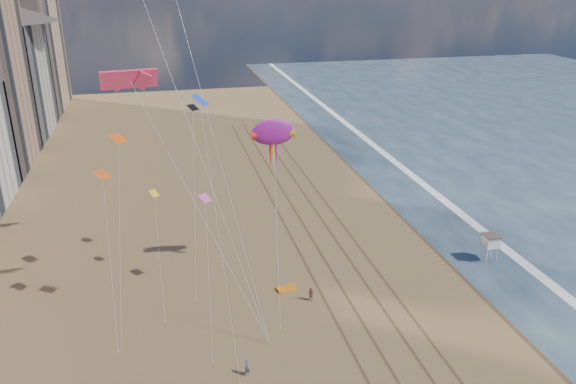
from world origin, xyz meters
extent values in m
plane|color=#42301E|center=(19.00, 40.00, 0.00)|extent=(260.00, 260.00, 0.00)
plane|color=white|center=(23.20, 40.00, 0.00)|extent=(260.00, 260.00, 0.00)
cube|color=brown|center=(-1.20, 30.00, 0.01)|extent=(0.28, 120.00, 0.01)
cube|color=brown|center=(1.20, 30.00, 0.01)|extent=(0.28, 120.00, 0.01)
cube|color=brown|center=(4.00, 30.00, 0.01)|extent=(0.28, 120.00, 0.01)
cube|color=brown|center=(6.20, 30.00, 0.01)|extent=(0.28, 120.00, 0.01)
cube|color=#BCB2A3|center=(-45.50, 92.00, 11.00)|extent=(15.00, 22.00, 22.00)
cube|color=tan|center=(-46.00, 114.00, 13.00)|extent=(16.00, 24.00, 26.00)
cylinder|color=white|center=(18.85, 22.55, 0.91)|extent=(0.12, 0.12, 1.83)
cylinder|color=white|center=(20.07, 22.55, 0.91)|extent=(0.12, 0.12, 1.83)
cylinder|color=white|center=(18.85, 23.76, 0.91)|extent=(0.12, 0.12, 1.83)
cylinder|color=white|center=(20.07, 23.76, 0.91)|extent=(0.12, 0.12, 1.83)
cube|color=white|center=(19.46, 23.15, 1.98)|extent=(1.62, 1.62, 0.12)
cube|color=white|center=(19.46, 23.15, 2.59)|extent=(1.52, 1.52, 1.12)
cube|color=#473D38|center=(19.46, 23.15, 3.25)|extent=(1.83, 1.83, 0.10)
cube|color=orange|center=(-4.51, 22.29, 0.11)|extent=(2.25, 1.69, 0.23)
ellipsoid|color=#9C1890|center=(-4.95, 26.50, 15.93)|extent=(4.49, 0.84, 2.67)
cone|color=red|center=(-6.55, 26.50, 15.73)|extent=(1.20, 1.00, 1.00)
cone|color=yellow|center=(-3.34, 26.50, 15.73)|extent=(1.20, 1.00, 1.00)
cylinder|color=silver|center=(-5.76, 21.12, 7.46)|extent=(0.03, 0.03, 18.47)
imported|color=slate|center=(-10.60, 10.05, 0.78)|extent=(0.65, 0.51, 1.56)
imported|color=#97594C|center=(-2.60, 19.66, 0.76)|extent=(0.91, 0.93, 1.52)
cube|color=#F4365F|center=(-18.17, 21.34, 22.75)|extent=(4.74, 1.59, 1.62)
plane|color=#E258B8|center=(-12.26, 24.39, 10.26)|extent=(1.63, 1.59, 0.52)
plane|color=#F25216|center=(-21.31, 21.98, 14.31)|extent=(1.83, 1.82, 0.60)
plane|color=blue|center=(-12.73, 16.96, 21.66)|extent=(1.69, 1.78, 0.80)
plane|color=black|center=(-12.59, 29.94, 18.10)|extent=(1.59, 1.56, 0.46)
plane|color=yellow|center=(-17.23, 28.97, 9.44)|extent=(1.33, 1.30, 0.60)
plane|color=#F25414|center=(-20.04, 27.31, 16.05)|extent=(2.16, 2.13, 0.65)
camera|label=1|loc=(-15.78, -27.24, 31.31)|focal=35.00mm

